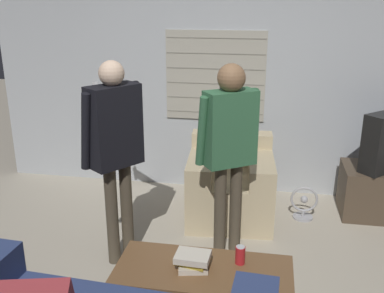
% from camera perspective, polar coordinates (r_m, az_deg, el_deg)
% --- Properties ---
extents(ground_plane, '(16.00, 16.00, 0.00)m').
position_cam_1_polar(ground_plane, '(3.58, -0.16, -18.10)').
color(ground_plane, '#B2A893').
extents(wall_back, '(5.20, 0.08, 2.55)m').
position_cam_1_polar(wall_back, '(4.95, 4.02, 8.60)').
color(wall_back, '#ADB2B7').
rests_on(wall_back, ground_plane).
extents(armchair_beige, '(0.89, 0.92, 0.79)m').
position_cam_1_polar(armchair_beige, '(4.53, 4.90, -4.87)').
color(armchair_beige, '#C6B289').
rests_on(armchair_beige, ground_plane).
extents(coffee_table, '(1.16, 0.52, 0.44)m').
position_cam_1_polar(coffee_table, '(3.07, 1.45, -15.91)').
color(coffee_table, brown).
rests_on(coffee_table, ground_plane).
extents(tv_stand, '(0.81, 0.53, 0.51)m').
position_cam_1_polar(tv_stand, '(4.95, 23.04, -5.33)').
color(tv_stand, '#4C3D2D').
rests_on(tv_stand, ground_plane).
extents(person_left_standing, '(0.58, 0.80, 1.69)m').
position_cam_1_polar(person_left_standing, '(3.57, -9.83, 0.93)').
color(person_left_standing, '#4C4233').
rests_on(person_left_standing, ground_plane).
extents(person_right_standing, '(0.51, 0.83, 1.65)m').
position_cam_1_polar(person_right_standing, '(3.65, 4.73, 1.21)').
color(person_right_standing, '#4C4233').
rests_on(person_right_standing, ground_plane).
extents(book_stack, '(0.24, 0.22, 0.11)m').
position_cam_1_polar(book_stack, '(3.02, 0.10, -14.26)').
color(book_stack, beige).
rests_on(book_stack, coffee_table).
extents(soda_can, '(0.07, 0.07, 0.13)m').
position_cam_1_polar(soda_can, '(3.08, 6.14, -13.53)').
color(soda_can, red).
rests_on(soda_can, coffee_table).
extents(spare_remote, '(0.11, 0.13, 0.02)m').
position_cam_1_polar(spare_remote, '(2.90, 9.16, -17.14)').
color(spare_remote, white).
rests_on(spare_remote, coffee_table).
extents(floor_fan, '(0.27, 0.20, 0.34)m').
position_cam_1_polar(floor_fan, '(4.67, 14.01, -7.13)').
color(floor_fan, '#A8A8AD').
rests_on(floor_fan, ground_plane).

